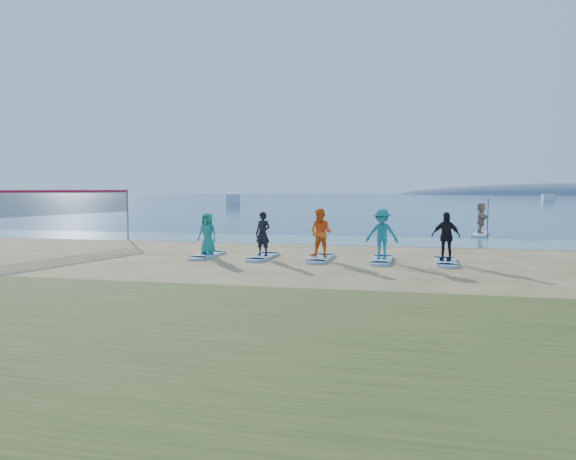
% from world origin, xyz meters
% --- Properties ---
extents(ground, '(600.00, 600.00, 0.00)m').
position_xyz_m(ground, '(0.00, 0.00, 0.00)').
color(ground, tan).
rests_on(ground, ground).
extents(shallow_water, '(600.00, 600.00, 0.00)m').
position_xyz_m(shallow_water, '(0.00, 10.50, 0.01)').
color(shallow_water, teal).
rests_on(shallow_water, ground).
extents(ocean, '(600.00, 600.00, 0.00)m').
position_xyz_m(ocean, '(0.00, 160.00, 0.01)').
color(ocean, navy).
rests_on(ocean, ground).
extents(volleyball_net, '(1.95, 8.90, 2.50)m').
position_xyz_m(volleyball_net, '(-10.04, 4.22, 1.90)').
color(volleyball_net, gray).
rests_on(volleyball_net, ground).
extents(paddleboard, '(1.23, 3.08, 0.12)m').
position_xyz_m(paddleboard, '(8.36, 15.19, 0.06)').
color(paddleboard, silver).
rests_on(paddleboard, ground).
extents(paddleboarder, '(0.66, 1.58, 1.66)m').
position_xyz_m(paddleboarder, '(8.36, 15.19, 0.95)').
color(paddleboarder, tan).
rests_on(paddleboarder, paddleboard).
extents(boat_offshore_a, '(4.15, 7.20, 1.74)m').
position_xyz_m(boat_offshore_a, '(-25.35, 73.46, 0.00)').
color(boat_offshore_a, silver).
rests_on(boat_offshore_a, ground).
extents(boat_offshore_b, '(2.86, 5.50, 1.46)m').
position_xyz_m(boat_offshore_b, '(32.47, 114.20, 0.00)').
color(boat_offshore_b, silver).
rests_on(boat_offshore_b, ground).
extents(surfboard_0, '(0.70, 2.20, 0.09)m').
position_xyz_m(surfboard_0, '(-2.65, 2.85, 0.04)').
color(surfboard_0, '#8FB9DD').
rests_on(surfboard_0, ground).
extents(student_0, '(0.81, 0.60, 1.53)m').
position_xyz_m(student_0, '(-2.65, 2.85, 0.85)').
color(student_0, '#1C8976').
rests_on(student_0, surfboard_0).
extents(surfboard_1, '(0.70, 2.20, 0.09)m').
position_xyz_m(surfboard_1, '(-0.50, 2.85, 0.04)').
color(surfboard_1, '#8FB9DD').
rests_on(surfboard_1, ground).
extents(student_1, '(0.66, 0.53, 1.60)m').
position_xyz_m(student_1, '(-0.50, 2.85, 0.89)').
color(student_1, black).
rests_on(student_1, surfboard_1).
extents(surfboard_2, '(0.70, 2.20, 0.09)m').
position_xyz_m(surfboard_2, '(1.64, 2.85, 0.04)').
color(surfboard_2, '#8FB9DD').
rests_on(surfboard_2, ground).
extents(student_2, '(0.98, 0.86, 1.73)m').
position_xyz_m(student_2, '(1.64, 2.85, 0.95)').
color(student_2, orange).
rests_on(student_2, surfboard_2).
extents(surfboard_3, '(0.70, 2.20, 0.09)m').
position_xyz_m(surfboard_3, '(3.79, 2.85, 0.04)').
color(surfboard_3, '#8FB9DD').
rests_on(surfboard_3, ground).
extents(student_3, '(1.14, 0.68, 1.74)m').
position_xyz_m(student_3, '(3.79, 2.85, 0.96)').
color(student_3, teal).
rests_on(student_3, surfboard_3).
extents(surfboard_4, '(0.70, 2.20, 0.09)m').
position_xyz_m(surfboard_4, '(5.93, 2.85, 0.04)').
color(surfboard_4, '#8FB9DD').
rests_on(surfboard_4, ground).
extents(student_4, '(1.04, 0.65, 1.64)m').
position_xyz_m(student_4, '(5.93, 2.85, 0.91)').
color(student_4, black).
rests_on(student_4, surfboard_4).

